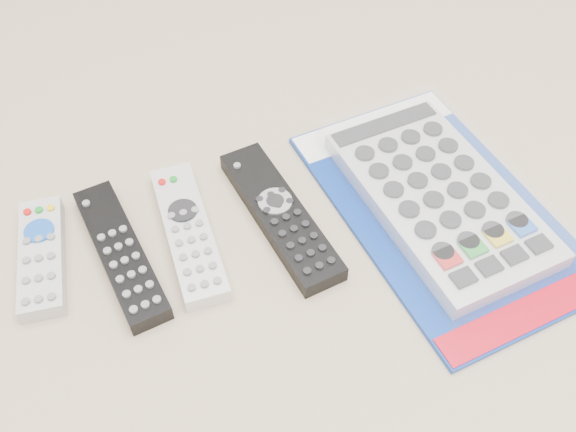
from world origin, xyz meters
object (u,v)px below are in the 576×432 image
object	(u,v)px
remote_large_black	(280,215)
jumbo_remote_packaged	(440,195)
remote_small_grey	(42,256)
remote_slim_black	(121,253)
remote_silver_dvd	(189,232)

from	to	relation	value
remote_large_black	jumbo_remote_packaged	world-z (taller)	jumbo_remote_packaged
jumbo_remote_packaged	remote_small_grey	bearing A→B (deg)	164.36
remote_large_black	remote_slim_black	bearing A→B (deg)	169.31
remote_small_grey	remote_large_black	bearing A→B (deg)	-1.01
remote_slim_black	remote_silver_dvd	xyz separation A→B (m)	(0.08, 0.00, -0.00)
remote_slim_black	remote_large_black	world-z (taller)	same
remote_small_grey	jumbo_remote_packaged	size ratio (longest dim) A/B	0.41
remote_silver_dvd	remote_large_black	xyz separation A→B (m)	(0.11, -0.01, 0.00)
remote_large_black	remote_silver_dvd	bearing A→B (deg)	165.74
remote_small_grey	remote_large_black	distance (m)	0.27
remote_small_grey	remote_silver_dvd	distance (m)	0.16
remote_silver_dvd	remote_large_black	bearing A→B (deg)	-4.74
remote_small_grey	remote_large_black	size ratio (longest dim) A/B	0.70
remote_small_grey	remote_slim_black	world-z (taller)	same
remote_silver_dvd	remote_large_black	distance (m)	0.11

